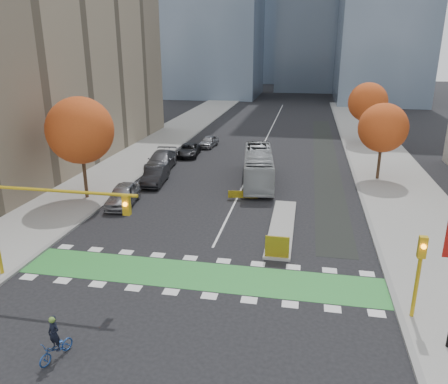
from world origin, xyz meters
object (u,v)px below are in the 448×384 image
at_px(bus, 258,166).
at_px(parked_car_d, 189,150).
at_px(cyclist, 56,345).
at_px(parked_car_a, 123,195).
at_px(parked_car_b, 155,175).
at_px(parked_car_e, 209,141).
at_px(traffic_signal_west, 35,209).
at_px(tree_east_near, 383,128).
at_px(tree_east_far, 368,102).
at_px(parked_car_c, 161,160).
at_px(traffic_signal_east, 420,265).
at_px(hazard_board, 277,247).
at_px(tree_west, 80,130).

bearing_deg(bus, parked_car_d, 129.07).
distance_m(cyclist, parked_car_d, 33.88).
bearing_deg(parked_car_a, bus, 31.97).
xyz_separation_m(parked_car_a, parked_car_b, (0.62, 5.76, -0.03)).
bearing_deg(parked_car_e, traffic_signal_west, -86.49).
relative_size(cyclist, parked_car_a, 0.40).
bearing_deg(parked_car_b, tree_east_near, 8.88).
distance_m(traffic_signal_west, parked_car_e, 33.38).
xyz_separation_m(tree_east_far, parked_car_c, (-21.50, -16.07, -4.38)).
distance_m(bus, parked_car_b, 9.35).
distance_m(cyclist, parked_car_a, 17.76).
height_order(tree_east_far, parked_car_b, tree_east_far).
bearing_deg(traffic_signal_east, parked_car_d, 122.85).
bearing_deg(parked_car_b, parked_car_e, 79.58).
bearing_deg(traffic_signal_east, parked_car_a, 148.40).
bearing_deg(tree_east_near, cyclist, -119.69).
distance_m(traffic_signal_west, parked_car_b, 17.74).
bearing_deg(parked_car_e, cyclist, -80.27).
bearing_deg(parked_car_e, tree_east_far, 21.64).
bearing_deg(bus, parked_car_c, 157.76).
distance_m(cyclist, bus, 25.74).
distance_m(hazard_board, traffic_signal_west, 13.23).
height_order(tree_east_near, parked_car_b, tree_east_near).
distance_m(parked_car_a, parked_car_d, 16.51).
bearing_deg(parked_car_c, tree_west, -111.53).
bearing_deg(parked_car_e, parked_car_d, -97.50).
relative_size(hazard_board, parked_car_a, 0.29).
xyz_separation_m(traffic_signal_west, cyclist, (3.97, -5.49, -3.39)).
xyz_separation_m(tree_west, bus, (13.16, 7.21, -4.14)).
distance_m(parked_car_b, parked_car_e, 15.80).
bearing_deg(hazard_board, bus, 100.70).
relative_size(tree_east_far, parked_car_a, 1.58).
relative_size(traffic_signal_west, bus, 0.80).
bearing_deg(tree_east_near, parked_car_e, 150.02).
distance_m(tree_west, bus, 15.57).
height_order(tree_west, traffic_signal_west, tree_west).
bearing_deg(tree_east_far, traffic_signal_west, -117.95).
distance_m(tree_east_far, parked_car_e, 20.25).
xyz_separation_m(traffic_signal_west, parked_car_d, (0.23, 28.18, -3.37)).
bearing_deg(parked_car_c, traffic_signal_east, -53.73).
height_order(tree_east_near, traffic_signal_east, tree_east_near).
distance_m(traffic_signal_west, parked_car_d, 28.38).
relative_size(traffic_signal_east, parked_car_a, 0.85).
distance_m(tree_east_near, parked_car_c, 21.38).
relative_size(parked_car_c, parked_car_d, 1.23).
bearing_deg(tree_west, parked_car_c, 73.19).
xyz_separation_m(traffic_signal_east, parked_car_e, (-17.00, 33.18, -2.05)).
bearing_deg(cyclist, parked_car_b, 116.50).
bearing_deg(parked_car_c, parked_car_b, -82.05).
bearing_deg(traffic_signal_east, tree_east_near, 86.19).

